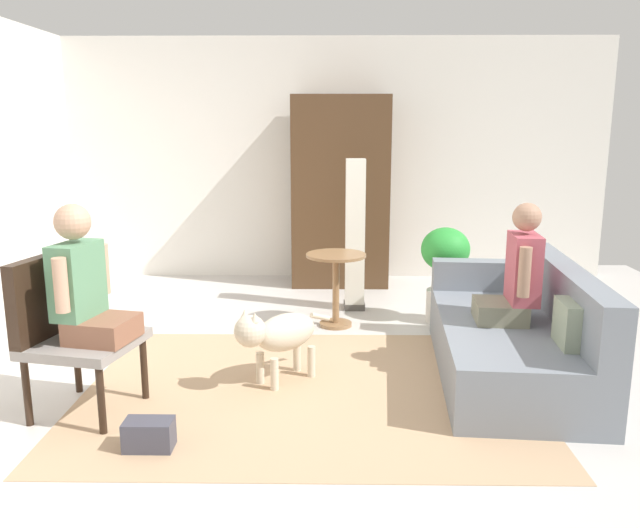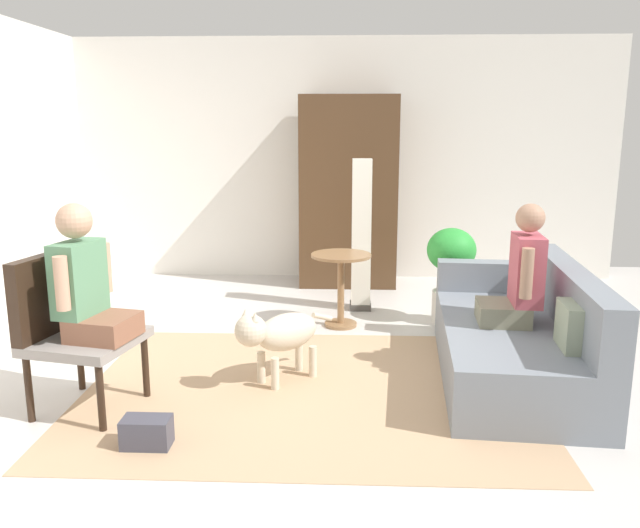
{
  "view_description": "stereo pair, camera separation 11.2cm",
  "coord_description": "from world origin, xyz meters",
  "px_view_note": "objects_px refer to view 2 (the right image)",
  "views": [
    {
      "loc": [
        0.07,
        -4.18,
        1.74
      ],
      "look_at": [
        0.01,
        -0.26,
        0.89
      ],
      "focal_mm": 36.18,
      "sensor_mm": 36.0,
      "label": 1
    },
    {
      "loc": [
        0.18,
        -4.18,
        1.74
      ],
      "look_at": [
        0.01,
        -0.26,
        0.89
      ],
      "focal_mm": 36.18,
      "sensor_mm": 36.0,
      "label": 2
    }
  ],
  "objects_px": {
    "person_on_couch": "(520,276)",
    "column_lamp": "(361,236)",
    "armchair": "(67,320)",
    "couch": "(519,339)",
    "potted_plant": "(451,266)",
    "person_on_armchair": "(86,284)",
    "armoire_cabinet": "(348,192)",
    "handbag": "(147,432)",
    "round_end_table": "(341,277)",
    "dog": "(279,333)"
  },
  "relations": [
    {
      "from": "round_end_table",
      "to": "armoire_cabinet",
      "type": "distance_m",
      "value": 1.67
    },
    {
      "from": "armchair",
      "to": "dog",
      "type": "xyz_separation_m",
      "value": [
        1.26,
        0.44,
        -0.21
      ]
    },
    {
      "from": "person_on_armchair",
      "to": "armoire_cabinet",
      "type": "relative_size",
      "value": 0.4
    },
    {
      "from": "dog",
      "to": "column_lamp",
      "type": "distance_m",
      "value": 1.96
    },
    {
      "from": "armchair",
      "to": "dog",
      "type": "distance_m",
      "value": 1.35
    },
    {
      "from": "dog",
      "to": "potted_plant",
      "type": "relative_size",
      "value": 0.73
    },
    {
      "from": "dog",
      "to": "potted_plant",
      "type": "bearing_deg",
      "value": 46.26
    },
    {
      "from": "couch",
      "to": "potted_plant",
      "type": "height_order",
      "value": "potted_plant"
    },
    {
      "from": "armchair",
      "to": "round_end_table",
      "type": "relative_size",
      "value": 1.5
    },
    {
      "from": "couch",
      "to": "armoire_cabinet",
      "type": "xyz_separation_m",
      "value": [
        -1.2,
        2.67,
        0.74
      ]
    },
    {
      "from": "column_lamp",
      "to": "handbag",
      "type": "bearing_deg",
      "value": -113.77
    },
    {
      "from": "armchair",
      "to": "person_on_couch",
      "type": "distance_m",
      "value": 2.95
    },
    {
      "from": "column_lamp",
      "to": "armoire_cabinet",
      "type": "bearing_deg",
      "value": 97.11
    },
    {
      "from": "column_lamp",
      "to": "armoire_cabinet",
      "type": "distance_m",
      "value": 1.07
    },
    {
      "from": "person_on_couch",
      "to": "round_end_table",
      "type": "bearing_deg",
      "value": 137.0
    },
    {
      "from": "armchair",
      "to": "couch",
      "type": "bearing_deg",
      "value": 12.0
    },
    {
      "from": "couch",
      "to": "potted_plant",
      "type": "relative_size",
      "value": 2.35
    },
    {
      "from": "armchair",
      "to": "potted_plant",
      "type": "xyz_separation_m",
      "value": [
        2.62,
        1.87,
        -0.05
      ]
    },
    {
      "from": "couch",
      "to": "potted_plant",
      "type": "bearing_deg",
      "value": 103.17
    },
    {
      "from": "armchair",
      "to": "dog",
      "type": "bearing_deg",
      "value": 19.23
    },
    {
      "from": "round_end_table",
      "to": "handbag",
      "type": "height_order",
      "value": "round_end_table"
    },
    {
      "from": "person_on_armchair",
      "to": "potted_plant",
      "type": "xyz_separation_m",
      "value": [
        2.48,
        1.9,
        -0.29
      ]
    },
    {
      "from": "person_on_couch",
      "to": "round_end_table",
      "type": "height_order",
      "value": "person_on_couch"
    },
    {
      "from": "person_on_couch",
      "to": "column_lamp",
      "type": "distance_m",
      "value": 1.98
    },
    {
      "from": "potted_plant",
      "to": "armoire_cabinet",
      "type": "relative_size",
      "value": 0.42
    },
    {
      "from": "armoire_cabinet",
      "to": "handbag",
      "type": "distance_m",
      "value": 4.05
    },
    {
      "from": "person_on_couch",
      "to": "potted_plant",
      "type": "height_order",
      "value": "person_on_couch"
    },
    {
      "from": "column_lamp",
      "to": "handbag",
      "type": "xyz_separation_m",
      "value": [
        -1.22,
        -2.77,
        -0.62
      ]
    },
    {
      "from": "couch",
      "to": "column_lamp",
      "type": "height_order",
      "value": "column_lamp"
    },
    {
      "from": "potted_plant",
      "to": "column_lamp",
      "type": "bearing_deg",
      "value": 152.35
    },
    {
      "from": "couch",
      "to": "armchair",
      "type": "distance_m",
      "value": 3.0
    },
    {
      "from": "person_on_couch",
      "to": "potted_plant",
      "type": "relative_size",
      "value": 0.96
    },
    {
      "from": "armchair",
      "to": "column_lamp",
      "type": "xyz_separation_m",
      "value": [
        1.84,
        2.28,
        0.14
      ]
    },
    {
      "from": "armchair",
      "to": "column_lamp",
      "type": "distance_m",
      "value": 2.93
    },
    {
      "from": "person_on_armchair",
      "to": "column_lamp",
      "type": "distance_m",
      "value": 2.87
    },
    {
      "from": "person_on_couch",
      "to": "armoire_cabinet",
      "type": "height_order",
      "value": "armoire_cabinet"
    },
    {
      "from": "armchair",
      "to": "handbag",
      "type": "xyz_separation_m",
      "value": [
        0.62,
        -0.5,
        -0.48
      ]
    },
    {
      "from": "potted_plant",
      "to": "handbag",
      "type": "bearing_deg",
      "value": -130.28
    },
    {
      "from": "armchair",
      "to": "handbag",
      "type": "height_order",
      "value": "armchair"
    },
    {
      "from": "person_on_armchair",
      "to": "armoire_cabinet",
      "type": "distance_m",
      "value": 3.68
    },
    {
      "from": "round_end_table",
      "to": "potted_plant",
      "type": "height_order",
      "value": "potted_plant"
    },
    {
      "from": "column_lamp",
      "to": "armoire_cabinet",
      "type": "height_order",
      "value": "armoire_cabinet"
    },
    {
      "from": "couch",
      "to": "person_on_armchair",
      "type": "relative_size",
      "value": 2.46
    },
    {
      "from": "couch",
      "to": "armchair",
      "type": "xyz_separation_m",
      "value": [
        -2.92,
        -0.62,
        0.29
      ]
    },
    {
      "from": "couch",
      "to": "handbag",
      "type": "height_order",
      "value": "couch"
    },
    {
      "from": "dog",
      "to": "armchair",
      "type": "bearing_deg",
      "value": -160.77
    },
    {
      "from": "person_on_couch",
      "to": "handbag",
      "type": "relative_size",
      "value": 3.11
    },
    {
      "from": "round_end_table",
      "to": "armoire_cabinet",
      "type": "xyz_separation_m",
      "value": [
        0.06,
        1.56,
        0.58
      ]
    },
    {
      "from": "armchair",
      "to": "armoire_cabinet",
      "type": "relative_size",
      "value": 0.47
    },
    {
      "from": "potted_plant",
      "to": "column_lamp",
      "type": "xyz_separation_m",
      "value": [
        -0.78,
        0.41,
        0.19
      ]
    }
  ]
}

